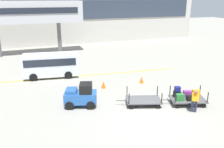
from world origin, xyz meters
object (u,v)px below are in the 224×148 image
at_px(baggage_cart_lead, 143,100).
at_px(baggage_cart_middle, 186,97).
at_px(shuttle_van, 51,64).
at_px(safety_cone_near, 142,80).
at_px(safety_cone_far, 103,85).
at_px(baggage_tug, 81,95).
at_px(baggage_handler, 195,100).

bearing_deg(baggage_cart_lead, baggage_cart_middle, -17.23).
distance_m(baggage_cart_lead, shuttle_van, 9.77).
bearing_deg(baggage_cart_middle, shuttle_van, 130.25).
distance_m(safety_cone_near, safety_cone_far, 3.39).
height_order(baggage_tug, baggage_handler, baggage_tug).
distance_m(baggage_cart_lead, baggage_cart_middle, 2.92).
bearing_deg(baggage_handler, safety_cone_near, 95.19).
bearing_deg(safety_cone_far, shuttle_van, 128.59).
distance_m(baggage_tug, baggage_handler, 7.25).
bearing_deg(baggage_cart_lead, baggage_handler, -40.70).
height_order(baggage_cart_lead, safety_cone_far, baggage_cart_lead).
height_order(baggage_cart_lead, baggage_handler, baggage_handler).
height_order(baggage_cart_middle, safety_cone_near, baggage_cart_middle).
relative_size(baggage_cart_lead, safety_cone_far, 5.59).
bearing_deg(safety_cone_far, baggage_tug, -133.05).
xyz_separation_m(shuttle_van, safety_cone_far, (3.51, -4.40, -0.96)).
distance_m(baggage_tug, baggage_cart_middle, 7.08).
relative_size(safety_cone_near, safety_cone_far, 1.00).
bearing_deg(shuttle_van, baggage_handler, -54.49).
xyz_separation_m(baggage_cart_middle, baggage_handler, (-0.34, -1.24, 0.35)).
xyz_separation_m(shuttle_van, safety_cone_near, (6.91, -4.42, -0.96)).
bearing_deg(safety_cone_near, baggage_cart_middle, -79.51).
bearing_deg(safety_cone_near, baggage_cart_lead, -115.83).
height_order(baggage_handler, shuttle_van, shuttle_van).
height_order(baggage_cart_lead, safety_cone_near, baggage_cart_lead).
relative_size(baggage_tug, safety_cone_far, 4.26).
relative_size(baggage_cart_middle, baggage_handler, 1.97).
relative_size(baggage_cart_lead, baggage_cart_middle, 1.00).
relative_size(baggage_cart_middle, safety_cone_near, 5.59).
bearing_deg(safety_cone_far, baggage_cart_middle, -48.30).
xyz_separation_m(baggage_cart_middle, safety_cone_far, (-4.28, 4.80, -0.24)).
bearing_deg(safety_cone_near, baggage_tug, -155.95).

